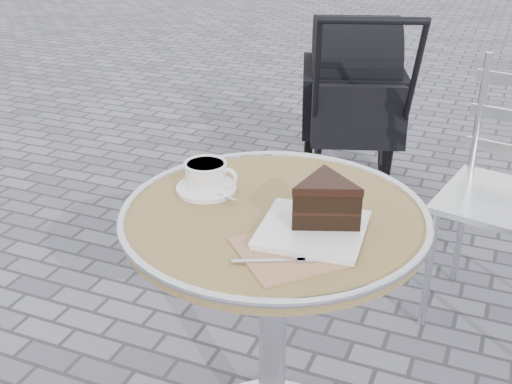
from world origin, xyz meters
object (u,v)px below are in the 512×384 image
at_px(cappuccino_set, 207,179).
at_px(cake_plate_set, 322,208).
at_px(cafe_table, 274,272).
at_px(baby_stroller, 353,109).

bearing_deg(cappuccino_set, cake_plate_set, -26.22).
bearing_deg(cafe_table, cake_plate_set, -17.30).
distance_m(cappuccino_set, cake_plate_set, 0.33).
height_order(cappuccino_set, baby_stroller, baby_stroller).
xyz_separation_m(cafe_table, cappuccino_set, (-0.19, 0.04, 0.20)).
distance_m(cafe_table, cake_plate_set, 0.25).
bearing_deg(baby_stroller, cake_plate_set, -96.81).
bearing_deg(cafe_table, cappuccino_set, 167.53).
distance_m(cake_plate_set, baby_stroller, 1.73).
xyz_separation_m(cappuccino_set, baby_stroller, (-0.03, 1.58, -0.32)).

